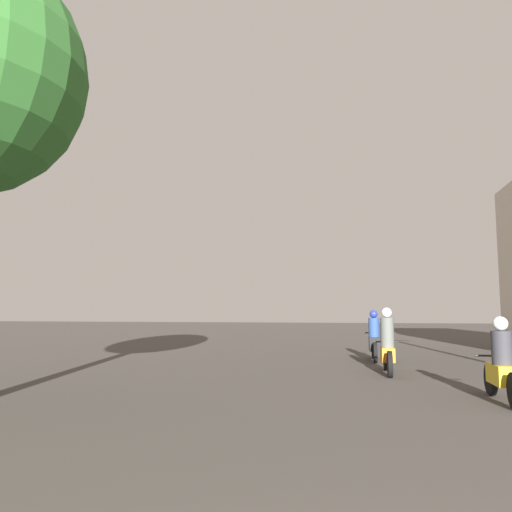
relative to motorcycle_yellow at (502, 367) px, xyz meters
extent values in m
cylinder|color=black|center=(0.00, 0.72, -0.29)|extent=(0.10, 0.57, 0.57)
cube|color=gold|center=(0.00, 0.03, -0.12)|extent=(0.30, 0.83, 0.33)
cylinder|color=black|center=(0.00, 0.48, 0.15)|extent=(0.60, 0.04, 0.04)
cylinder|color=#2D2D33|center=(0.00, -0.06, 0.33)|extent=(0.32, 0.32, 0.56)
sphere|color=silver|center=(0.00, -0.06, 0.72)|extent=(0.24, 0.24, 0.24)
cylinder|color=black|center=(-1.61, 4.20, -0.27)|extent=(0.10, 0.60, 0.60)
cylinder|color=black|center=(-1.61, 2.79, -0.27)|extent=(0.10, 0.60, 0.60)
cube|color=orange|center=(-1.61, 3.49, -0.11)|extent=(0.30, 0.84, 0.33)
cylinder|color=black|center=(-1.61, 3.95, 0.16)|extent=(0.60, 0.04, 0.04)
cylinder|color=#4C514C|center=(-1.61, 3.41, 0.41)|extent=(0.32, 0.32, 0.71)
sphere|color=silver|center=(-1.61, 3.41, 0.89)|extent=(0.24, 0.24, 0.24)
cylinder|color=black|center=(-1.78, 7.30, -0.27)|extent=(0.10, 0.60, 0.60)
cylinder|color=black|center=(-1.78, 5.97, -0.27)|extent=(0.10, 0.60, 0.60)
cube|color=black|center=(-1.78, 6.64, -0.07)|extent=(0.30, 0.89, 0.41)
cylinder|color=black|center=(-1.78, 7.07, 0.24)|extent=(0.60, 0.04, 0.04)
cylinder|color=navy|center=(-1.78, 6.55, 0.42)|extent=(0.32, 0.32, 0.57)
sphere|color=navy|center=(-1.78, 6.55, 0.83)|extent=(0.24, 0.24, 0.24)
camera|label=1|loc=(-2.43, -9.06, 0.95)|focal=35.00mm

